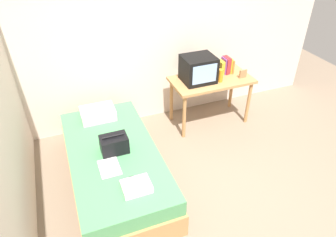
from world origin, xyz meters
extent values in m
plane|color=#84705B|center=(0.00, 0.00, 0.00)|extent=(8.00, 8.00, 0.00)
cube|color=beige|center=(0.00, 2.00, 1.30)|extent=(5.20, 0.10, 2.60)
cube|color=#B27F4C|center=(-1.03, 0.75, 0.14)|extent=(1.00, 2.00, 0.28)
cube|color=#4C935B|center=(-1.03, 0.75, 0.38)|extent=(0.97, 1.94, 0.19)
cube|color=#B27F4C|center=(0.60, 1.50, 0.70)|extent=(1.16, 0.60, 0.04)
cylinder|color=#B27F4C|center=(0.08, 1.26, 0.34)|extent=(0.05, 0.05, 0.68)
cylinder|color=#B27F4C|center=(1.12, 1.26, 0.34)|extent=(0.05, 0.05, 0.68)
cylinder|color=#B27F4C|center=(0.08, 1.74, 0.34)|extent=(0.05, 0.05, 0.68)
cylinder|color=#B27F4C|center=(1.12, 1.74, 0.34)|extent=(0.05, 0.05, 0.68)
cube|color=black|center=(0.39, 1.52, 0.90)|extent=(0.44, 0.38, 0.36)
cube|color=#8CB2E0|center=(0.39, 1.32, 0.91)|extent=(0.35, 0.01, 0.26)
cylinder|color=orange|center=(0.67, 1.38, 0.81)|extent=(0.07, 0.07, 0.18)
cube|color=gold|center=(0.77, 1.60, 0.82)|extent=(0.02, 0.16, 0.20)
cube|color=gold|center=(0.80, 1.60, 0.82)|extent=(0.04, 0.13, 0.20)
cube|color=#7A3D89|center=(0.84, 1.60, 0.84)|extent=(0.02, 0.14, 0.23)
cube|color=#B72D33|center=(0.87, 1.60, 0.84)|extent=(0.03, 0.17, 0.24)
cube|color=#B72D33|center=(0.90, 1.60, 0.84)|extent=(0.03, 0.15, 0.25)
cube|color=gold|center=(0.93, 1.60, 0.84)|extent=(0.02, 0.15, 0.23)
cube|color=#CC7233|center=(0.95, 1.60, 0.82)|extent=(0.03, 0.17, 0.20)
cube|color=#9E754C|center=(1.03, 1.37, 0.78)|extent=(0.11, 0.02, 0.12)
cube|color=silver|center=(-1.05, 1.47, 0.54)|extent=(0.43, 0.31, 0.14)
cube|color=black|center=(-1.00, 0.74, 0.57)|extent=(0.30, 0.20, 0.20)
cylinder|color=black|center=(-1.00, 0.74, 0.69)|extent=(0.24, 0.02, 0.02)
cube|color=white|center=(-1.12, 0.50, 0.48)|extent=(0.21, 0.29, 0.01)
cube|color=black|center=(-0.94, 0.20, 0.48)|extent=(0.04, 0.16, 0.02)
cube|color=#B7B7BC|center=(-1.13, 0.81, 0.48)|extent=(0.04, 0.14, 0.02)
cube|color=white|center=(-0.94, 0.11, 0.51)|extent=(0.28, 0.22, 0.07)
camera|label=1|loc=(-1.40, -1.94, 2.75)|focal=32.94mm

